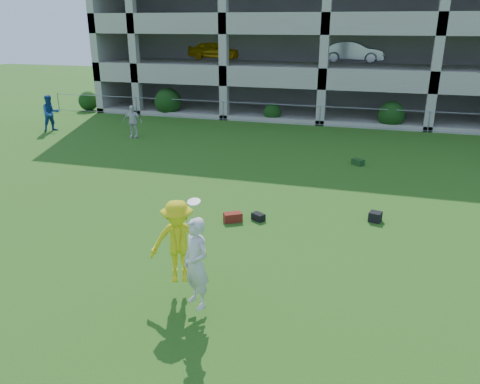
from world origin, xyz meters
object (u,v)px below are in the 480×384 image
(bystander_b, at_px, (133,122))
(parking_garage, at_px, (340,19))
(frisbee_contest, at_px, (183,247))
(crate_d, at_px, (375,217))
(bystander_a, at_px, (51,113))

(bystander_b, bearing_deg, parking_garage, 49.00)
(frisbee_contest, bearing_deg, bystander_b, 122.56)
(crate_d, bearing_deg, parking_garage, 98.89)
(parking_garage, bearing_deg, bystander_a, -134.75)
(frisbee_contest, bearing_deg, parking_garage, 89.11)
(bystander_a, bearing_deg, bystander_b, -57.62)
(bystander_a, distance_m, crate_d, 19.46)
(bystander_a, height_order, frisbee_contest, frisbee_contest)
(frisbee_contest, xyz_separation_m, parking_garage, (0.43, 28.01, 4.74))
(bystander_b, xyz_separation_m, crate_d, (12.57, -7.88, -0.70))
(bystander_a, xyz_separation_m, bystander_b, (5.14, -0.13, -0.15))
(bystander_b, height_order, frisbee_contest, frisbee_contest)
(bystander_a, relative_size, frisbee_contest, 0.92)
(bystander_b, bearing_deg, bystander_a, 169.66)
(bystander_b, bearing_deg, crate_d, -40.98)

